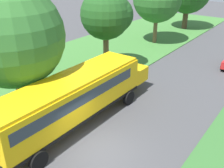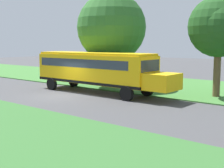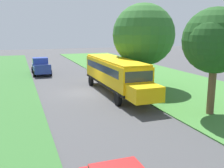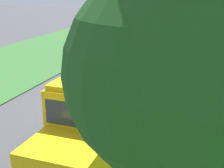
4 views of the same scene
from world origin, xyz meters
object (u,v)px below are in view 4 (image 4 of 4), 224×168
school_bus (127,82)px  oak_tree_beside_bus (212,5)px  pickup_truck (113,42)px  trash_bin (215,69)px  oak_tree_roadside_mid (211,69)px  stop_sign (189,53)px

school_bus → oak_tree_beside_bus: oak_tree_beside_bus is taller
pickup_truck → trash_bin: (-9.02, 4.22, -0.62)m
trash_bin → school_bus: bearing=69.1°
pickup_truck → oak_tree_roadside_mid: 23.85m
school_bus → stop_sign: (-1.80, -7.89, -0.19)m
stop_sign → school_bus: bearing=77.1°
oak_tree_beside_bus → oak_tree_roadside_mid: (-0.48, 9.46, -0.28)m
oak_tree_beside_bus → trash_bin: size_ratio=9.21×
school_bus → trash_bin: bearing=-110.9°
school_bus → oak_tree_beside_bus: (-3.28, -1.27, 3.36)m
school_bus → stop_sign: size_ratio=4.53×
oak_tree_roadside_mid → trash_bin: size_ratio=8.00×
school_bus → stop_sign: bearing=-102.9°
pickup_truck → stop_sign: (-7.30, 5.56, 0.66)m
oak_tree_beside_bus → stop_sign: (1.48, -6.62, -3.55)m
pickup_truck → oak_tree_roadside_mid: size_ratio=0.75×
school_bus → oak_tree_beside_bus: bearing=-158.7°
pickup_truck → stop_sign: 9.20m
school_bus → oak_tree_beside_bus: 4.86m
stop_sign → trash_bin: 2.53m
trash_bin → oak_tree_beside_bus: bearing=88.2°
pickup_truck → trash_bin: bearing=154.9°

